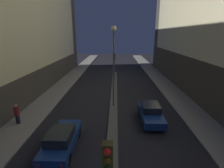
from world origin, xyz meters
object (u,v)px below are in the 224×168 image
object	(u,v)px
pedestrian_on_left_sidewalk	(17,114)
street_lamp	(114,52)
car_left_lane	(62,139)
car_right_lane	(151,113)
traffic_light_mid	(115,61)

from	to	relation	value
pedestrian_on_left_sidewalk	street_lamp	bearing A→B (deg)	27.07
street_lamp	pedestrian_on_left_sidewalk	bearing A→B (deg)	-152.93
car_left_lane	car_right_lane	size ratio (longest dim) A/B	1.13
street_lamp	car_right_lane	world-z (taller)	street_lamp
traffic_light_mid	car_right_lane	distance (m)	14.34
car_left_lane	car_right_lane	world-z (taller)	car_right_lane
car_left_lane	pedestrian_on_left_sidewalk	bearing A→B (deg)	146.12
traffic_light_mid	car_left_lane	bearing A→B (deg)	-100.42
car_left_lane	car_right_lane	bearing A→B (deg)	31.35
street_lamp	car_left_lane	bearing A→B (deg)	-114.53
traffic_light_mid	street_lamp	world-z (taller)	street_lamp
traffic_light_mid	car_left_lane	xyz separation A→B (m)	(-3.26, -17.72, -2.46)
traffic_light_mid	pedestrian_on_left_sidewalk	distance (m)	16.75
car_left_lane	pedestrian_on_left_sidewalk	world-z (taller)	pedestrian_on_left_sidewalk
car_right_lane	traffic_light_mid	bearing A→B (deg)	103.34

